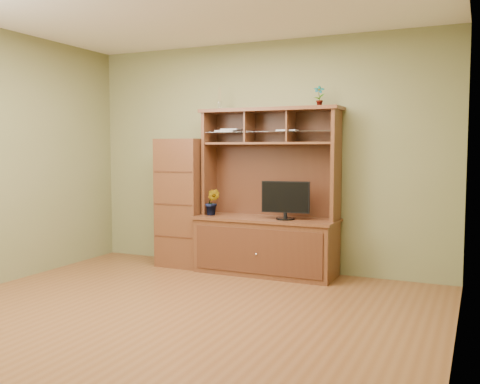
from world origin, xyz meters
The scene contains 8 objects.
room centered at (0.00, 0.00, 1.35)m, with size 4.54×4.04×2.74m.
media_hutch centered at (0.16, 1.73, 0.52)m, with size 1.66×0.61×1.90m.
monitor centered at (0.41, 1.65, 0.88)m, with size 0.54×0.21×0.43m.
orchid_plant centered at (-0.50, 1.65, 0.81)m, with size 0.17×0.14×0.31m, color #395C1F.
top_plant centered at (0.74, 1.80, 2.02)m, with size 0.12×0.08×0.23m, color #325D20.
reed_diffuser centered at (-0.48, 1.81, 2.01)m, with size 0.05×0.05×0.27m.
magazines centered at (-0.12, 1.81, 1.65)m, with size 1.02×0.20×0.04m.
side_cabinet centered at (-0.94, 1.73, 0.78)m, with size 0.56×0.51×1.56m.
Camera 1 is at (2.39, -3.95, 1.44)m, focal length 40.00 mm.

